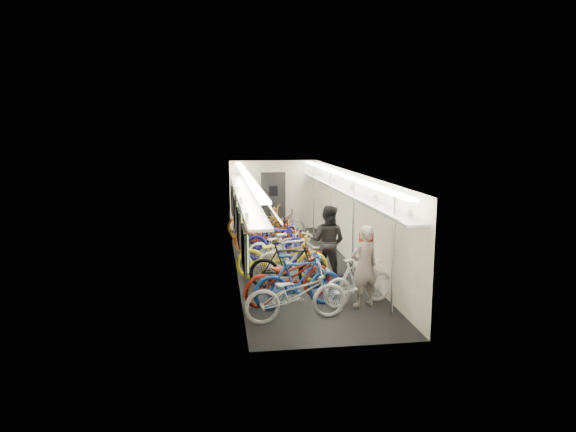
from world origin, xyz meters
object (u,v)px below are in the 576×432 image
object	(u,v)px
bicycle_0	(296,294)
passenger_near	(364,266)
backpack	(366,241)
passenger_mid	(328,242)
bicycle_1	(298,281)

from	to	relation	value
bicycle_0	passenger_near	bearing A→B (deg)	-76.43
passenger_near	backpack	bearing A→B (deg)	-134.74
passenger_near	passenger_mid	size ratio (longest dim) A/B	0.95
bicycle_1	passenger_near	bearing A→B (deg)	-104.30
bicycle_1	passenger_mid	size ratio (longest dim) A/B	1.06
bicycle_0	bicycle_1	distance (m)	0.70
bicycle_0	bicycle_1	size ratio (longest dim) A/B	1.06
passenger_mid	bicycle_0	bearing A→B (deg)	101.51
passenger_near	backpack	size ratio (longest dim) A/B	4.31
passenger_mid	backpack	distance (m)	1.98
passenger_near	passenger_mid	distance (m)	2.10
bicycle_0	passenger_near	size ratio (longest dim) A/B	1.18
bicycle_1	passenger_mid	world-z (taller)	passenger_mid
passenger_near	passenger_mid	world-z (taller)	passenger_mid
bicycle_0	passenger_mid	bearing A→B (deg)	-32.26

